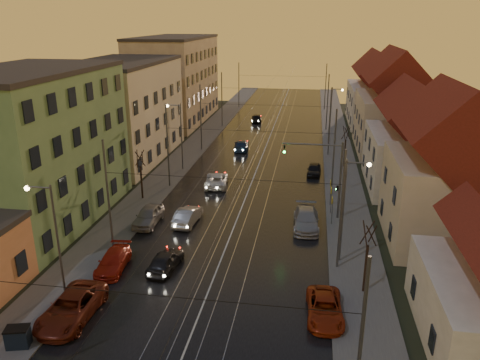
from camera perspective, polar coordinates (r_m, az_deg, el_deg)
The scene contains 46 objects.
ground at distance 28.54m, azimuth -5.94°, elevation -18.24°, with size 160.00×160.00×0.00m, color black.
road at distance 64.51m, azimuth 2.98°, elevation 3.59°, with size 16.00×120.00×0.04m, color black.
sidewalk_left at distance 66.22m, azimuth -5.68°, elevation 3.98°, with size 4.00×120.00×0.15m, color #4C4C4C.
sidewalk_right at distance 64.30m, azimuth 11.89°, elevation 3.19°, with size 4.00×120.00×0.15m, color #4C4C4C.
tram_rail_0 at distance 64.75m, azimuth 1.04°, elevation 3.70°, with size 0.06×120.00×0.03m, color gray.
tram_rail_1 at distance 64.58m, azimuth 2.30°, elevation 3.65°, with size 0.06×120.00×0.03m, color gray.
tram_rail_2 at distance 64.43m, azimuth 3.66°, elevation 3.59°, with size 0.06×120.00×0.03m, color gray.
tram_rail_3 at distance 64.33m, azimuth 4.93°, elevation 3.53°, with size 0.06×120.00×0.03m, color gray.
apartment_left_1 at distance 44.32m, azimuth -23.93°, elevation 3.39°, with size 10.00×18.00×13.00m, color #567C4F.
apartment_left_2 at distance 61.72m, azimuth -14.08°, elevation 8.03°, with size 10.00×20.00×12.00m, color beige.
apartment_left_3 at distance 83.93m, azimuth -7.82°, elevation 11.92°, with size 10.00×24.00×14.00m, color #92785E.
house_right_1 at distance 40.17m, azimuth 23.94°, elevation 0.31°, with size 8.67×10.20×10.80m.
house_right_2 at distance 52.54m, azimuth 20.43°, elevation 3.99°, with size 9.18×12.24×9.20m.
house_right_3 at distance 66.73m, azimuth 18.18°, elevation 8.28°, with size 9.18×14.28×11.50m.
house_right_4 at distance 84.43m, azimuth 16.33°, elevation 10.04°, with size 9.18×16.32×10.00m.
catenary_pole_r_0 at distance 20.49m, azimuth 14.36°, elevation -20.15°, with size 0.16×0.16×9.00m, color #595B60.
catenary_pole_l_1 at distance 36.54m, azimuth -15.76°, elevation -2.09°, with size 0.16×0.16×9.00m, color #595B60.
catenary_pole_r_1 at distance 33.47m, azimuth 12.23°, elevation -3.77°, with size 0.16×0.16×9.00m, color #595B60.
catenary_pole_l_2 at distance 49.85m, azimuth -8.81°, elevation 4.05°, with size 0.16×0.16×9.00m, color #595B60.
catenary_pole_r_2 at distance 47.65m, azimuth 11.37°, elevation 3.19°, with size 0.16×0.16×9.00m, color #595B60.
catenary_pole_l_3 at distance 63.92m, azimuth -4.80°, elevation 7.53°, with size 0.16×0.16×9.00m, color #595B60.
catenary_pole_r_3 at distance 62.22m, azimuth 10.91°, elevation 6.93°, with size 0.16×0.16×9.00m, color #595B60.
catenary_pole_l_4 at distance 78.33m, azimuth -2.23°, elevation 9.73°, with size 0.16×0.16×9.00m, color #595B60.
catenary_pole_r_4 at distance 76.95m, azimuth 10.62°, elevation 9.25°, with size 0.16×0.16×9.00m, color #595B60.
catenary_pole_l_5 at distance 95.87m, azimuth -0.14°, elevation 11.47°, with size 0.16×0.16×9.00m, color #595B60.
catenary_pole_r_5 at distance 94.74m, azimuth 10.39°, elevation 11.07°, with size 0.16×0.16×9.00m, color #595B60.
street_lamp_0 at distance 30.94m, azimuth -21.93°, elevation -5.96°, with size 1.75×0.32×8.00m.
street_lamp_1 at distance 34.29m, azimuth 13.04°, elevation -2.57°, with size 1.75×0.32×8.00m.
street_lamp_2 at distance 55.47m, azimuth -7.49°, elevation 6.06°, with size 1.75×0.32×8.00m.
street_lamp_3 at distance 69.03m, azimuth 11.20°, elevation 8.43°, with size 1.75×0.32×8.00m.
traffic_light_mast at distance 41.85m, azimuth 10.83°, elevation 1.14°, with size 5.30×0.32×7.20m.
bare_tree_0 at distance 47.33m, azimuth -11.96°, elevation 0.49°, with size 1.09×1.09×5.11m.
bare_tree_1 at distance 31.78m, azimuth 15.16°, elevation -9.34°, with size 1.09×1.09×5.11m.
bare_tree_2 at distance 57.92m, azimuth 12.70°, elevation 3.86°, with size 1.09×1.09×5.11m.
driving_car_0 at distance 34.69m, azimuth -9.09°, elevation -9.67°, with size 1.67×4.15×1.41m, color black.
driving_car_1 at distance 41.73m, azimuth -6.41°, elevation -4.35°, with size 1.56×4.47×1.47m, color gray.
driving_car_2 at distance 50.72m, azimuth -2.89°, elevation 0.02°, with size 2.30×4.98×1.38m, color silver.
driving_car_3 at distance 64.54m, azimuth 0.18°, elevation 4.24°, with size 1.94×4.77×1.38m, color #182B49.
driving_car_4 at distance 82.50m, azimuth 2.04°, elevation 7.54°, with size 1.71×4.25×1.45m, color black.
parked_left_1 at distance 30.90m, azimuth -19.86°, elevation -14.43°, with size 2.58×5.59×1.55m, color #601E10.
parked_left_2 at distance 35.51m, azimuth -15.21°, elevation -9.53°, with size 1.81×4.45×1.29m, color #9F1D0F.
parked_left_3 at distance 42.16m, azimuth -11.11°, elevation -4.29°, with size 1.84×4.58×1.56m, color #98989D.
parked_right_0 at distance 29.81m, azimuth 10.30°, elevation -15.14°, with size 2.13×4.62×1.28m, color #972A0F.
parked_right_1 at distance 41.05m, azimuth 8.07°, elevation -4.78°, with size 2.17×5.33×1.55m, color #A2A2A7.
parked_right_2 at distance 54.97m, azimuth 9.01°, elevation 1.26°, with size 1.50×3.73×1.27m, color black.
dumpster at distance 29.67m, azimuth -25.43°, elevation -16.96°, with size 1.20×0.80×1.10m, color black.
Camera 1 is at (6.24, -21.85, 17.27)m, focal length 35.00 mm.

